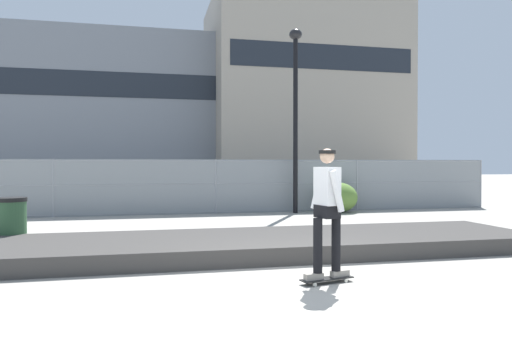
# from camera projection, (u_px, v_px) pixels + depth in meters

# --- Properties ---
(ground_plane) EXTENTS (120.00, 120.00, 0.00)m
(ground_plane) POSITION_uv_depth(u_px,v_px,m) (308.00, 284.00, 6.63)
(ground_plane) COLOR #9E998E
(gravel_berm) EXTENTS (10.59, 2.61, 0.31)m
(gravel_berm) POSITION_uv_depth(u_px,v_px,m) (266.00, 244.00, 9.03)
(gravel_berm) COLOR #3D3A38
(gravel_berm) RESTS_ON ground_plane
(skateboard) EXTENTS (0.82, 0.37, 0.07)m
(skateboard) POSITION_uv_depth(u_px,v_px,m) (327.00, 279.00, 6.69)
(skateboard) COLOR black
(skateboard) RESTS_ON ground_plane
(skater) EXTENTS (0.72, 0.62, 1.84)m
(skater) POSITION_uv_depth(u_px,v_px,m) (327.00, 204.00, 6.68)
(skater) COLOR gray
(skater) RESTS_ON skateboard
(chain_fence) EXTENTS (20.85, 0.06, 1.85)m
(chain_fence) POSITION_uv_depth(u_px,v_px,m) (216.00, 186.00, 16.08)
(chain_fence) COLOR gray
(chain_fence) RESTS_ON ground_plane
(street_lamp) EXTENTS (0.44, 0.44, 6.33)m
(street_lamp) POSITION_uv_depth(u_px,v_px,m) (295.00, 98.00, 16.20)
(street_lamp) COLOR black
(street_lamp) RESTS_ON ground_plane
(parked_car_near) EXTENTS (4.50, 2.14, 1.66)m
(parked_car_near) POSITION_uv_depth(u_px,v_px,m) (128.00, 186.00, 18.73)
(parked_car_near) COLOR #474C54
(parked_car_near) RESTS_ON ground_plane
(library_building) EXTENTS (29.56, 14.01, 15.30)m
(library_building) POSITION_uv_depth(u_px,v_px,m) (92.00, 110.00, 52.34)
(library_building) COLOR slate
(library_building) RESTS_ON ground_plane
(office_block) EXTENTS (20.61, 15.36, 19.91)m
(office_block) POSITION_uv_depth(u_px,v_px,m) (300.00, 92.00, 54.23)
(office_block) COLOR #9E9384
(office_block) RESTS_ON ground_plane
(shrub_left) EXTENTS (1.35, 1.11, 1.04)m
(shrub_left) POSITION_uv_depth(u_px,v_px,m) (339.00, 197.00, 16.45)
(shrub_left) COLOR #567A33
(shrub_left) RESTS_ON ground_plane
(trash_bin) EXTENTS (0.59, 0.59, 1.03)m
(trash_bin) POSITION_uv_depth(u_px,v_px,m) (11.00, 223.00, 9.32)
(trash_bin) COLOR #2D5133
(trash_bin) RESTS_ON ground_plane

